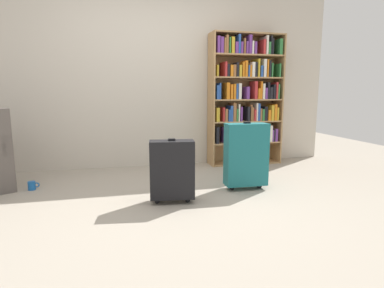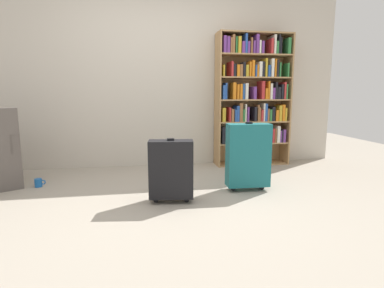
{
  "view_description": "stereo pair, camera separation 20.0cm",
  "coord_description": "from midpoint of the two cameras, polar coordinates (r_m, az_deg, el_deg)",
  "views": [
    {
      "loc": [
        -0.54,
        -2.79,
        1.07
      ],
      "look_at": [
        0.2,
        0.25,
        0.55
      ],
      "focal_mm": 29.48,
      "sensor_mm": 36.0,
      "label": 1
    },
    {
      "loc": [
        -0.34,
        -2.83,
        1.07
      ],
      "look_at": [
        0.2,
        0.25,
        0.55
      ],
      "focal_mm": 29.48,
      "sensor_mm": 36.0,
      "label": 2
    }
  ],
  "objects": [
    {
      "name": "bookshelf",
      "position": [
        4.73,
        8.49,
        8.49
      ],
      "size": [
        1.08,
        0.32,
        1.89
      ],
      "color": "#A87F51",
      "rests_on": "ground"
    },
    {
      "name": "ground_plane",
      "position": [
        3.04,
        -4.55,
        -11.22
      ],
      "size": [
        9.36,
        9.36,
        0.0
      ],
      "primitive_type": "plane",
      "color": "#9E9384"
    },
    {
      "name": "mug",
      "position": [
        3.97,
        -28.28,
        -6.66
      ],
      "size": [
        0.12,
        0.08,
        0.1
      ],
      "color": "#1959A5",
      "rests_on": "ground"
    },
    {
      "name": "suitcase_teal",
      "position": [
        3.49,
        8.15,
        -1.92
      ],
      "size": [
        0.47,
        0.2,
        0.75
      ],
      "color": "#19666B",
      "rests_on": "ground"
    },
    {
      "name": "back_wall",
      "position": [
        4.64,
        -8.39,
        12.17
      ],
      "size": [
        5.35,
        0.1,
        2.6
      ],
      "primitive_type": "cube",
      "color": "beige",
      "rests_on": "ground"
    },
    {
      "name": "suitcase_black",
      "position": [
        3.05,
        -5.5,
        -4.64
      ],
      "size": [
        0.45,
        0.24,
        0.63
      ],
      "color": "black",
      "rests_on": "ground"
    }
  ]
}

